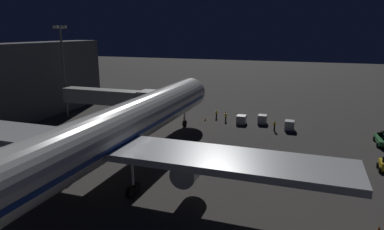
# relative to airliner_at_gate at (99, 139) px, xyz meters

# --- Properties ---
(ground_plane) EXTENTS (320.00, 320.00, 0.00)m
(ground_plane) POSITION_rel_airliner_at_gate_xyz_m (0.00, -12.92, -5.68)
(ground_plane) COLOR #383533
(airliner_at_gate) EXTENTS (52.20, 65.16, 20.24)m
(airliner_at_gate) POSITION_rel_airliner_at_gate_xyz_m (0.00, 0.00, 0.00)
(airliner_at_gate) COLOR silver
(airliner_at_gate) RESTS_ON ground_plane
(jet_bridge) EXTENTS (18.28, 3.40, 7.27)m
(jet_bridge) POSITION_rel_airliner_at_gate_xyz_m (10.07, -20.55, 0.05)
(jet_bridge) COLOR #9E9E99
(jet_bridge) RESTS_ON ground_plane
(apron_floodlight_mast) EXTENTS (2.90, 0.50, 17.95)m
(apron_floodlight_mast) POSITION_rel_airliner_at_gate_xyz_m (25.50, -25.94, 4.73)
(apron_floodlight_mast) COLOR #59595E
(apron_floodlight_mast) RESTS_ON ground_plane
(belt_loader) EXTENTS (1.96, 8.05, 3.47)m
(belt_loader) POSITION_rel_airliner_at_gate_xyz_m (-32.01, -26.89, -4.83)
(belt_loader) COLOR #287038
(belt_loader) RESTS_ON ground_plane
(baggage_container_near_belt) EXTENTS (1.53, 1.78, 1.62)m
(baggage_container_near_belt) POSITION_rel_airliner_at_gate_xyz_m (-12.95, -33.26, -4.87)
(baggage_container_near_belt) COLOR #B7BABF
(baggage_container_near_belt) RESTS_ON ground_plane
(baggage_container_mid_row) EXTENTS (1.58, 1.81, 1.67)m
(baggage_container_mid_row) POSITION_rel_airliner_at_gate_xyz_m (-18.07, -30.40, -4.84)
(baggage_container_mid_row) COLOR #B7BABF
(baggage_container_mid_row) RESTS_ON ground_plane
(baggage_container_spare) EXTENTS (1.66, 1.90, 1.54)m
(baggage_container_spare) POSITION_rel_airliner_at_gate_xyz_m (-9.24, -31.95, -4.91)
(baggage_container_spare) COLOR #B7BABF
(baggage_container_spare) RESTS_ON ground_plane
(ground_crew_by_belt_loader) EXTENTS (0.40, 0.40, 1.70)m
(ground_crew_by_belt_loader) POSITION_rel_airliner_at_gate_xyz_m (-3.70, -34.42, -4.74)
(ground_crew_by_belt_loader) COLOR black
(ground_crew_by_belt_loader) RESTS_ON ground_plane
(ground_crew_marshaller_fwd) EXTENTS (0.40, 0.40, 1.85)m
(ground_crew_marshaller_fwd) POSITION_rel_airliner_at_gate_xyz_m (-15.63, -29.03, -4.65)
(ground_crew_marshaller_fwd) COLOR black
(ground_crew_marshaller_fwd) RESTS_ON ground_plane
(ground_crew_by_tug) EXTENTS (0.40, 0.40, 1.76)m
(ground_crew_by_tug) POSITION_rel_airliner_at_gate_xyz_m (-6.01, -32.76, -4.71)
(ground_crew_by_tug) COLOR black
(ground_crew_by_tug) RESTS_ON ground_plane
(traffic_cone_nose_port) EXTENTS (0.36, 0.36, 0.55)m
(traffic_cone_nose_port) POSITION_rel_airliner_at_gate_xyz_m (-2.20, -31.68, -5.40)
(traffic_cone_nose_port) COLOR orange
(traffic_cone_nose_port) RESTS_ON ground_plane
(traffic_cone_nose_starboard) EXTENTS (0.36, 0.36, 0.55)m
(traffic_cone_nose_starboard) POSITION_rel_airliner_at_gate_xyz_m (2.20, -31.68, -5.40)
(traffic_cone_nose_starboard) COLOR orange
(traffic_cone_nose_starboard) RESTS_ON ground_plane
(traffic_cone_wingtip_svc_side) EXTENTS (0.36, 0.36, 0.55)m
(traffic_cone_wingtip_svc_side) POSITION_rel_airliner_at_gate_xyz_m (-27.60, -0.51, -5.40)
(traffic_cone_wingtip_svc_side) COLOR orange
(traffic_cone_wingtip_svc_side) RESTS_ON ground_plane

